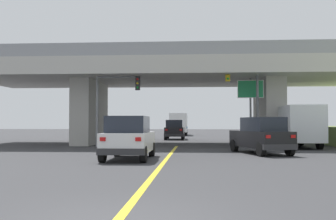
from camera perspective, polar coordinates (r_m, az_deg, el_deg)
ground at (r=32.14m, az=1.45°, el=-4.91°), size 160.00×160.00×0.00m
overpass_bridge at (r=32.28m, az=1.44°, el=4.27°), size 32.43×10.75×7.21m
lane_divider_stripe at (r=18.35m, az=-0.38°, el=-7.18°), size 0.20×22.65×0.01m
suv_lead at (r=18.89m, az=-5.60°, el=-3.95°), size 2.05×4.44×2.02m
suv_crossing at (r=22.79m, az=13.09°, el=-3.55°), size 3.08×5.06×2.02m
box_truck at (r=29.36m, az=17.77°, el=-2.12°), size 2.33×6.85×2.85m
sedan_oncoming at (r=41.69m, az=0.97°, el=-2.82°), size 1.96×4.69×2.02m
traffic_signal_nearside at (r=28.23m, az=11.24°, el=2.56°), size 2.28×0.36×6.11m
traffic_signal_farside at (r=28.96m, az=-8.00°, el=1.88°), size 3.18×0.36×5.52m
highway_sign at (r=29.23m, az=11.66°, el=2.06°), size 1.85×0.17×4.93m
semi_truck_distant at (r=56.00m, az=1.55°, el=-1.98°), size 2.33×7.42×3.02m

